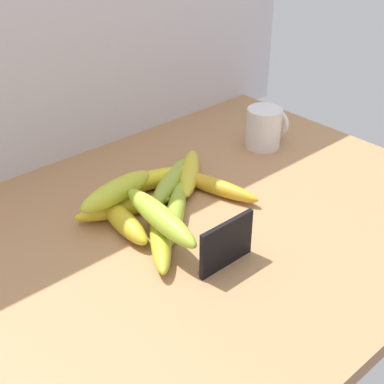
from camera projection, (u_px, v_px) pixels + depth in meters
The scene contains 14 objects.
counter_top at pixel (185, 238), 97.54cm from camera, with size 110.00×76.00×3.00cm, color #AD7B4F.
back_wall at pixel (50, 7), 104.66cm from camera, with size 130.00×2.00×70.00cm, color silver.
chalkboard_sign at pixel (226, 245), 86.87cm from camera, with size 11.00×1.80×8.40cm.
coffee_mug at pixel (265, 128), 122.86cm from camera, with size 9.33×7.83×9.14cm.
banana_0 at pixel (171, 182), 107.68cm from camera, with size 19.03×3.77×3.77cm, color #9BAD3A.
banana_1 at pixel (159, 235), 92.76cm from camera, with size 20.25×3.61×3.61cm, color gold.
banana_2 at pixel (123, 208), 100.11cm from camera, with size 18.12×3.23×3.23cm, color yellow.
banana_3 at pixel (190, 173), 110.89cm from camera, with size 18.23×3.70×3.70cm, color gold.
banana_4 at pixel (175, 212), 98.99cm from camera, with size 20.93×3.29×3.29cm, color #93AF30.
banana_5 at pixel (214, 186), 106.92cm from camera, with size 19.85×3.24×3.24cm, color gold.
banana_6 at pixel (123, 221), 95.96cm from camera, with size 15.59×3.93×3.93cm, color gold.
banana_7 at pixel (148, 181), 107.95cm from camera, with size 20.51×3.82×3.82cm, color yellow.
banana_8 at pixel (159, 216), 90.76cm from camera, with size 20.26×3.97×3.97cm, color #A4C437.
banana_9 at pixel (117, 191), 98.10cm from camera, with size 16.63×4.25×4.25cm, color gold.
Camera 1 is at (-51.66, -59.37, 59.73)cm, focal length 51.08 mm.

